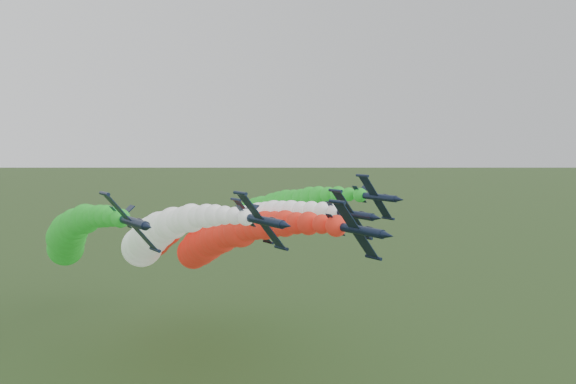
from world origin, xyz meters
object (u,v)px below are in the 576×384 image
(jet_trail, at_px, (166,233))
(jet_outer_left, at_px, (70,236))
(jet_inner_right, at_px, (229,229))
(jet_lead, at_px, (216,241))
(jet_inner_left, at_px, (154,237))
(jet_outer_right, at_px, (254,216))

(jet_trail, bearing_deg, jet_outer_left, -158.42)
(jet_inner_right, bearing_deg, jet_lead, -130.74)
(jet_inner_left, height_order, jet_inner_right, jet_inner_left)
(jet_lead, bearing_deg, jet_outer_right, 40.91)
(jet_outer_left, distance_m, jet_outer_right, 45.30)
(jet_inner_left, distance_m, jet_trail, 20.34)
(jet_outer_left, height_order, jet_trail, jet_outer_left)
(jet_outer_left, bearing_deg, jet_inner_right, -11.84)
(jet_outer_right, height_order, jet_trail, jet_outer_right)
(jet_outer_right, relative_size, jet_trail, 1.00)
(jet_lead, xyz_separation_m, jet_trail, (2.24, 29.20, -2.55))
(jet_inner_right, bearing_deg, jet_inner_left, 179.53)
(jet_inner_left, relative_size, jet_outer_left, 1.01)
(jet_lead, distance_m, jet_outer_left, 30.34)
(jet_lead, height_order, jet_inner_left, jet_inner_left)
(jet_inner_left, relative_size, jet_inner_right, 1.01)
(jet_inner_left, distance_m, jet_inner_right, 18.48)
(jet_inner_right, height_order, jet_outer_right, jet_outer_right)
(jet_lead, bearing_deg, jet_trail, 85.62)
(jet_inner_left, xyz_separation_m, jet_outer_left, (-15.40, 6.95, 0.72))
(jet_lead, bearing_deg, jet_inner_left, 124.59)
(jet_outer_left, relative_size, jet_outer_right, 1.00)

